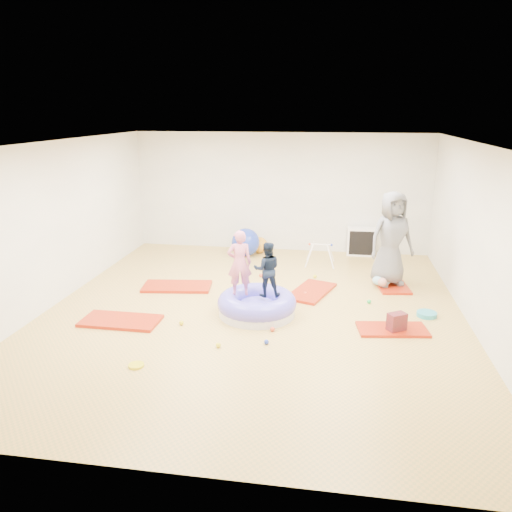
# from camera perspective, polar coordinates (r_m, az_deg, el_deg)

# --- Properties ---
(room) EXTENTS (7.01, 8.01, 2.81)m
(room) POSITION_cam_1_polar(r_m,az_deg,el_deg) (8.09, -0.33, 2.80)
(room) COLOR gold
(room) RESTS_ON ground
(gym_mat_front_left) EXTENTS (1.26, 0.64, 0.05)m
(gym_mat_front_left) POSITION_cam_1_polar(r_m,az_deg,el_deg) (8.40, -15.20, -7.16)
(gym_mat_front_left) COLOR red
(gym_mat_front_left) RESTS_ON ground
(gym_mat_mid_left) EXTENTS (1.36, 0.80, 0.05)m
(gym_mat_mid_left) POSITION_cam_1_polar(r_m,az_deg,el_deg) (9.74, -9.02, -3.45)
(gym_mat_mid_left) COLOR red
(gym_mat_mid_left) RESTS_ON ground
(gym_mat_center_back) EXTENTS (0.95, 1.32, 0.05)m
(gym_mat_center_back) POSITION_cam_1_polar(r_m,az_deg,el_deg) (9.43, 6.33, -4.04)
(gym_mat_center_back) COLOR red
(gym_mat_center_back) RESTS_ON ground
(gym_mat_right) EXTENTS (1.12, 0.67, 0.04)m
(gym_mat_right) POSITION_cam_1_polar(r_m,az_deg,el_deg) (8.11, 15.31, -8.09)
(gym_mat_right) COLOR red
(gym_mat_right) RESTS_ON ground
(gym_mat_rear_right) EXTENTS (0.70, 1.18, 0.05)m
(gym_mat_rear_right) POSITION_cam_1_polar(r_m,az_deg,el_deg) (10.12, 15.14, -3.10)
(gym_mat_rear_right) COLOR red
(gym_mat_rear_right) RESTS_ON ground
(inflatable_cushion) EXTENTS (1.32, 1.32, 0.42)m
(inflatable_cushion) POSITION_cam_1_polar(r_m,az_deg,el_deg) (8.37, 0.10, -5.64)
(inflatable_cushion) COLOR silver
(inflatable_cushion) RESTS_ON ground
(child_pink) EXTENTS (0.46, 0.36, 1.10)m
(child_pink) POSITION_cam_1_polar(r_m,az_deg,el_deg) (8.16, -1.90, -0.47)
(child_pink) COLOR #CD6581
(child_pink) RESTS_ON inflatable_cushion
(child_navy) EXTENTS (0.50, 0.42, 0.92)m
(child_navy) POSITION_cam_1_polar(r_m,az_deg,el_deg) (8.14, 1.27, -1.20)
(child_navy) COLOR black
(child_navy) RESTS_ON inflatable_cushion
(adult_caregiver) EXTENTS (1.04, 0.88, 1.80)m
(adult_caregiver) POSITION_cam_1_polar(r_m,az_deg,el_deg) (9.81, 15.21, 1.94)
(adult_caregiver) COLOR #5D5E62
(adult_caregiver) RESTS_ON gym_mat_rear_right
(infant) EXTENTS (0.35, 0.36, 0.21)m
(infant) POSITION_cam_1_polar(r_m,az_deg,el_deg) (9.85, 14.17, -2.77)
(infant) COLOR #87B9CA
(infant) RESTS_ON gym_mat_rear_right
(ball_pit_balls) EXTENTS (3.50, 3.39, 0.07)m
(ball_pit_balls) POSITION_cam_1_polar(r_m,az_deg,el_deg) (8.54, 3.85, -6.13)
(ball_pit_balls) COLOR #D84826
(ball_pit_balls) RESTS_ON ground
(exercise_ball_blue) EXTENTS (0.65, 0.65, 0.65)m
(exercise_ball_blue) POSITION_cam_1_polar(r_m,az_deg,el_deg) (11.64, -1.20, 1.58)
(exercise_ball_blue) COLOR #1D33AA
(exercise_ball_blue) RESTS_ON ground
(exercise_ball_orange) EXTENTS (0.39, 0.39, 0.39)m
(exercise_ball_orange) POSITION_cam_1_polar(r_m,az_deg,el_deg) (11.90, 0.40, 1.26)
(exercise_ball_orange) COLOR orange
(exercise_ball_orange) RESTS_ON ground
(infant_play_gym) EXTENTS (0.64, 0.61, 0.49)m
(infant_play_gym) POSITION_cam_1_polar(r_m,az_deg,el_deg) (10.99, 7.36, 0.56)
(infant_play_gym) COLOR white
(infant_play_gym) RESTS_ON ground
(cube_shelf) EXTENTS (0.65, 0.32, 0.65)m
(cube_shelf) POSITION_cam_1_polar(r_m,az_deg,el_deg) (11.95, 11.93, 1.62)
(cube_shelf) COLOR white
(cube_shelf) RESTS_ON ground
(balance_disc) EXTENTS (0.33, 0.33, 0.07)m
(balance_disc) POSITION_cam_1_polar(r_m,az_deg,el_deg) (8.81, 18.92, -6.31)
(balance_disc) COLOR teal
(balance_disc) RESTS_ON ground
(backpack) EXTENTS (0.32, 0.29, 0.32)m
(backpack) POSITION_cam_1_polar(r_m,az_deg,el_deg) (8.01, 15.77, -7.38)
(backpack) COLOR maroon
(backpack) RESTS_ON ground
(yellow_toy) EXTENTS (0.21, 0.21, 0.03)m
(yellow_toy) POSITION_cam_1_polar(r_m,az_deg,el_deg) (7.01, -13.53, -12.06)
(yellow_toy) COLOR yellow
(yellow_toy) RESTS_ON ground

